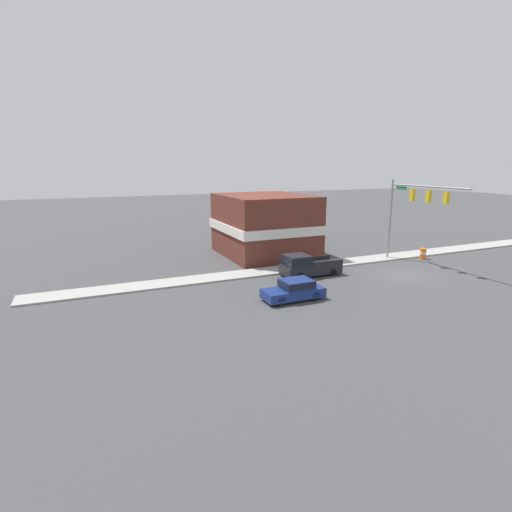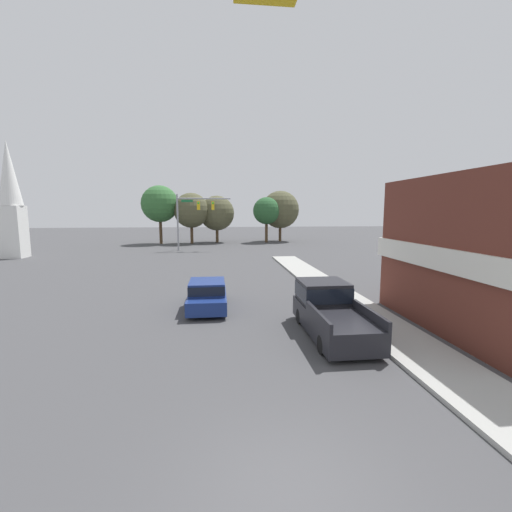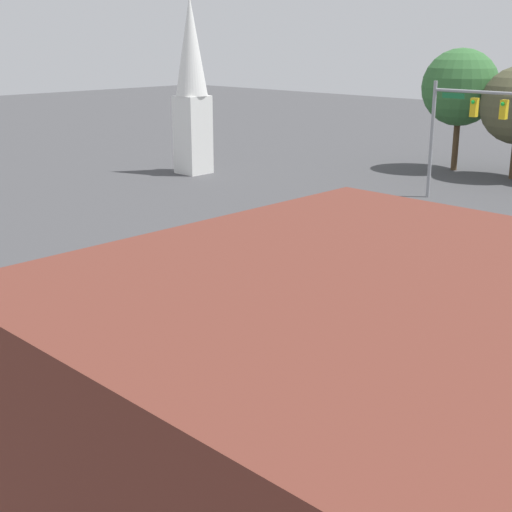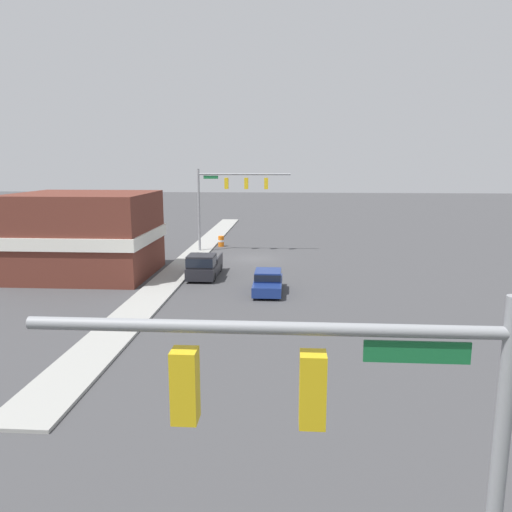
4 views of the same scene
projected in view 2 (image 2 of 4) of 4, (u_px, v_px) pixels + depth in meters
name	position (u px, v px, depth m)	size (l,w,h in m)	color
ground_plane	(290.00, 496.00, 5.91)	(200.00, 200.00, 0.00)	#424244
far_signal_assembly	(194.00, 210.00, 42.03)	(6.60, 0.49, 6.90)	gray
car_lead	(207.00, 294.00, 17.19)	(1.87, 4.39, 1.46)	black
pickup_truck_parked	(329.00, 309.00, 13.86)	(2.05, 5.20, 1.92)	black
church_steeple	(11.00, 197.00, 35.21)	(2.22, 2.22, 12.09)	white
backdrop_tree_left_far	(160.00, 204.00, 50.63)	(5.43, 5.43, 8.64)	#4C3823
backdrop_tree_left_mid	(191.00, 210.00, 51.05)	(5.20, 5.20, 7.57)	#4C3823
backdrop_tree_center	(217.00, 213.00, 52.93)	(5.37, 5.37, 7.23)	#4C3823
backdrop_tree_right_mid	(266.00, 211.00, 52.95)	(4.19, 4.19, 7.01)	#4C3823
backdrop_tree_right_far	(280.00, 210.00, 54.95)	(5.99, 5.99, 8.09)	#4C3823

